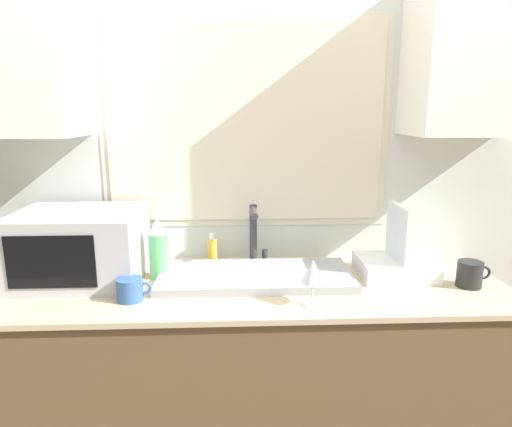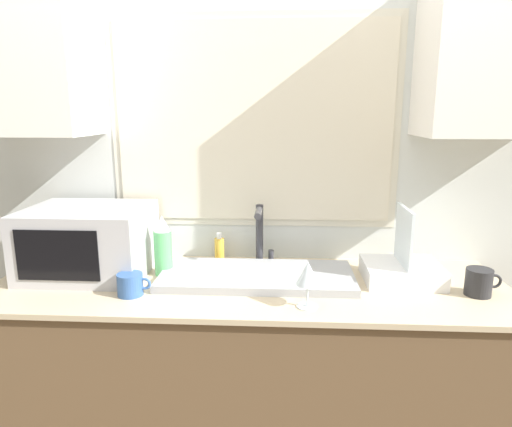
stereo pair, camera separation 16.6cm
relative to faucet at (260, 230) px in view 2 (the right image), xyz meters
The scene contains 11 objects.
countertop 0.65m from the faucet, 98.66° to the right, with size 1.96×0.65×0.93m.
wall_back 0.32m from the faucet, 107.39° to the left, with size 6.00×0.38×2.60m.
sink_basin 0.22m from the faucet, 91.35° to the right, with size 0.75×0.34×0.03m.
faucet is the anchor object (origin of this frame).
microwave 0.70m from the faucet, 168.77° to the right, with size 0.47×0.39×0.27m.
dish_rack 0.59m from the faucet, 15.68° to the right, with size 0.29×0.25×0.29m.
spray_bottle 0.41m from the faucet, 160.22° to the right, with size 0.07×0.07×0.24m.
soap_bottle 0.21m from the faucet, 165.15° to the left, with size 0.04×0.04×0.13m.
mug_near_sink 0.58m from the faucet, 141.58° to the right, with size 0.12×0.09×0.08m.
wine_glass 0.46m from the faucet, 66.92° to the right, with size 0.08×0.08×0.16m.
mug_by_rack 0.85m from the faucet, 19.57° to the right, with size 0.13×0.09×0.10m.
Camera 2 is at (0.12, -1.34, 1.58)m, focal length 32.00 mm.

